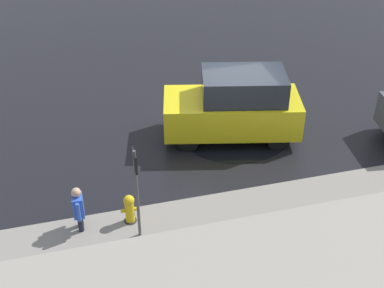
% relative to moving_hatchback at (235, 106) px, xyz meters
% --- Properties ---
extents(ground_plane, '(60.00, 60.00, 0.00)m').
position_rel_moving_hatchback_xyz_m(ground_plane, '(-0.02, -0.08, -1.03)').
color(ground_plane, black).
extents(kerb_strip, '(24.00, 3.20, 0.04)m').
position_rel_moving_hatchback_xyz_m(kerb_strip, '(-0.02, 4.12, -1.01)').
color(kerb_strip, gray).
rests_on(kerb_strip, ground).
extents(moving_hatchback, '(4.19, 2.55, 2.06)m').
position_rel_moving_hatchback_xyz_m(moving_hatchback, '(0.00, 0.00, 0.00)').
color(moving_hatchback, yellow).
rests_on(moving_hatchback, ground).
extents(fire_hydrant, '(0.42, 0.31, 0.80)m').
position_rel_moving_hatchback_xyz_m(fire_hydrant, '(3.59, 2.98, -0.63)').
color(fire_hydrant, gold).
rests_on(fire_hydrant, ground).
extents(pedestrian, '(0.26, 0.57, 1.22)m').
position_rel_moving_hatchback_xyz_m(pedestrian, '(4.75, 2.92, -0.34)').
color(pedestrian, blue).
rests_on(pedestrian, ground).
extents(metal_railing, '(7.50, 0.04, 1.05)m').
position_rel_moving_hatchback_xyz_m(metal_railing, '(-0.53, 5.68, -0.30)').
color(metal_railing, '#B7BABF').
rests_on(metal_railing, ground).
extents(sign_post, '(0.07, 0.44, 2.40)m').
position_rel_moving_hatchback_xyz_m(sign_post, '(3.45, 3.50, 0.55)').
color(sign_post, '#4C4C51').
rests_on(sign_post, ground).
extents(puddle_patch, '(3.42, 3.42, 0.01)m').
position_rel_moving_hatchback_xyz_m(puddle_patch, '(-0.09, -0.25, -1.02)').
color(puddle_patch, black).
rests_on(puddle_patch, ground).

